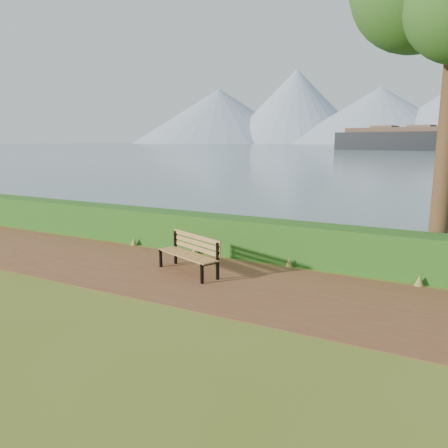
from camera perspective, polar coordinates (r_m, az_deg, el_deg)
The scene contains 5 objects.
ground at distance 9.68m, azimuth -4.78°, elevation -7.46°, with size 140.00×140.00×0.00m, color #50611B.
path at distance 9.92m, azimuth -3.83°, elevation -6.96°, with size 40.00×3.40×0.01m, color brown.
hedge at distance 11.73m, azimuth 2.10°, elevation -1.63°, with size 32.00×0.85×1.00m, color #174012.
mountains at distance 414.71m, azimuth 27.00°, elevation 13.13°, with size 585.00×190.00×70.00m.
bench at distance 10.15m, azimuth -4.35°, elevation -3.58°, with size 1.83×1.12×0.89m.
Camera 1 is at (5.04, -7.69, 3.04)m, focal length 35.00 mm.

